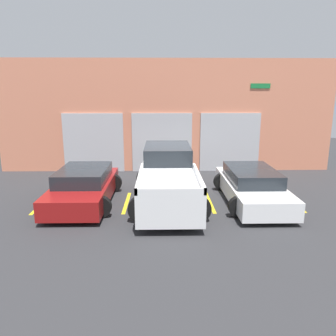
{
  "coord_description": "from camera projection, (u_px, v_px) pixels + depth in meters",
  "views": [
    {
      "loc": [
        -0.24,
        -12.32,
        3.74
      ],
      "look_at": [
        0.0,
        -1.12,
        1.1
      ],
      "focal_mm": 35.0,
      "sensor_mm": 36.0,
      "label": 1
    }
  ],
  "objects": [
    {
      "name": "shophouse_building",
      "position": [
        166.0,
        117.0,
        15.46
      ],
      "size": [
        15.68,
        0.68,
        5.19
      ],
      "color": "#D17A5B",
      "rests_on": "ground"
    },
    {
      "name": "parking_stripe_far_left",
      "position": [
        43.0,
        203.0,
        11.18
      ],
      "size": [
        0.12,
        2.2,
        0.01
      ],
      "primitive_type": "cube",
      "color": "gold",
      "rests_on": "ground"
    },
    {
      "name": "sedan_white",
      "position": [
        252.0,
        186.0,
        11.23
      ],
      "size": [
        2.17,
        4.51,
        1.16
      ],
      "color": "white",
      "rests_on": "ground"
    },
    {
      "name": "parking_stripe_centre",
      "position": [
        210.0,
        202.0,
        11.3
      ],
      "size": [
        0.12,
        2.2,
        0.01
      ],
      "primitive_type": "cube",
      "color": "gold",
      "rests_on": "ground"
    },
    {
      "name": "parking_stripe_right",
      "position": [
        292.0,
        201.0,
        11.36
      ],
      "size": [
        0.12,
        2.2,
        0.01
      ],
      "primitive_type": "cube",
      "color": "gold",
      "rests_on": "ground"
    },
    {
      "name": "ground_plane",
      "position": [
        167.0,
        189.0,
        12.85
      ],
      "size": [
        28.0,
        28.0,
        0.0
      ],
      "primitive_type": "plane",
      "color": "#2D2D30"
    },
    {
      "name": "sedan_side",
      "position": [
        84.0,
        187.0,
        11.11
      ],
      "size": [
        2.24,
        4.24,
        1.19
      ],
      "color": "maroon",
      "rests_on": "ground"
    },
    {
      "name": "pickup_truck",
      "position": [
        168.0,
        177.0,
        11.36
      ],
      "size": [
        2.43,
        5.53,
        1.74
      ],
      "color": "white",
      "rests_on": "ground"
    },
    {
      "name": "parking_stripe_left",
      "position": [
        127.0,
        203.0,
        11.24
      ],
      "size": [
        0.12,
        2.2,
        0.01
      ],
      "primitive_type": "cube",
      "color": "gold",
      "rests_on": "ground"
    }
  ]
}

